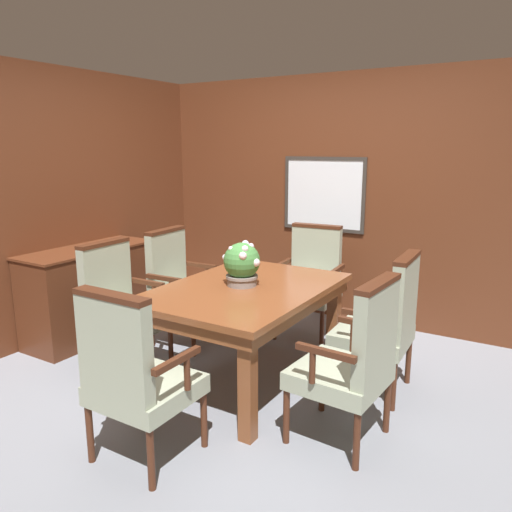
{
  "coord_description": "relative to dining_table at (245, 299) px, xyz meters",
  "views": [
    {
      "loc": [
        1.98,
        -2.84,
        1.76
      ],
      "look_at": [
        0.09,
        0.28,
        0.95
      ],
      "focal_mm": 35.0,
      "sensor_mm": 36.0,
      "label": 1
    }
  ],
  "objects": [
    {
      "name": "chair_head_far",
      "position": [
        -0.02,
        1.18,
        -0.11
      ],
      "size": [
        0.6,
        0.55,
        1.03
      ],
      "rotation": [
        0.0,
        0.0,
        0.08
      ],
      "color": "#472314",
      "rests_on": "ground_plane"
    },
    {
      "name": "chair_left_far",
      "position": [
        -0.95,
        0.37,
        -0.11
      ],
      "size": [
        0.54,
        0.59,
        1.03
      ],
      "rotation": [
        0.0,
        0.0,
        1.62
      ],
      "color": "#472314",
      "rests_on": "ground_plane"
    },
    {
      "name": "chair_right_far",
      "position": [
        0.94,
        0.37,
        -0.11
      ],
      "size": [
        0.54,
        0.59,
        1.03
      ],
      "rotation": [
        0.0,
        0.0,
        -1.53
      ],
      "color": "#472314",
      "rests_on": "ground_plane"
    },
    {
      "name": "wall_back",
      "position": [
        -0.09,
        1.76,
        0.58
      ],
      "size": [
        7.2,
        0.08,
        2.45
      ],
      "color": "#5B2D19",
      "rests_on": "ground_plane"
    },
    {
      "name": "sideboard_cabinet",
      "position": [
        -1.74,
        0.05,
        -0.23
      ],
      "size": [
        0.51,
        1.27,
        0.84
      ],
      "color": "#512816",
      "rests_on": "ground_plane"
    },
    {
      "name": "chair_head_near",
      "position": [
        0.02,
        -1.16,
        -0.11
      ],
      "size": [
        0.57,
        0.52,
        1.03
      ],
      "rotation": [
        0.0,
        0.0,
        3.14
      ],
      "color": "#472314",
      "rests_on": "ground_plane"
    },
    {
      "name": "ground_plane",
      "position": [
        -0.09,
        -0.13,
        -0.65
      ],
      "size": [
        14.0,
        14.0,
        0.0
      ],
      "primitive_type": "plane",
      "color": "gray"
    },
    {
      "name": "dining_table",
      "position": [
        0.0,
        0.0,
        0.0
      ],
      "size": [
        1.08,
        1.53,
        0.75
      ],
      "color": "brown",
      "rests_on": "ground_plane"
    },
    {
      "name": "chair_right_near",
      "position": [
        0.97,
        -0.35,
        -0.11
      ],
      "size": [
        0.55,
        0.6,
        1.03
      ],
      "rotation": [
        0.0,
        0.0,
        -1.64
      ],
      "color": "#472314",
      "rests_on": "ground_plane"
    },
    {
      "name": "chair_left_near",
      "position": [
        -0.96,
        -0.34,
        -0.11
      ],
      "size": [
        0.52,
        0.58,
        1.03
      ],
      "rotation": [
        0.0,
        0.0,
        1.59
      ],
      "color": "#472314",
      "rests_on": "ground_plane"
    },
    {
      "name": "potted_plant",
      "position": [
        -0.04,
        0.01,
        0.26
      ],
      "size": [
        0.3,
        0.27,
        0.33
      ],
      "color": "gray",
      "rests_on": "dining_table"
    },
    {
      "name": "wall_left",
      "position": [
        -2.02,
        -0.13,
        0.58
      ],
      "size": [
        0.06,
        7.2,
        2.45
      ],
      "color": "#5B2D19",
      "rests_on": "ground_plane"
    }
  ]
}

